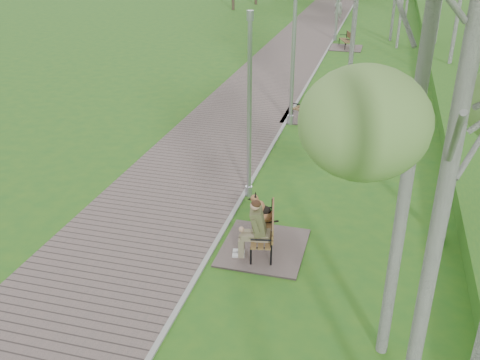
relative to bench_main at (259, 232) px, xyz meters
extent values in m
plane|color=#29631E|center=(-0.93, -2.99, -0.42)|extent=(120.00, 120.00, 0.00)
cube|color=#685954|center=(-2.68, 18.51, -0.40)|extent=(3.50, 67.00, 0.04)
cube|color=#999993|center=(-0.93, 18.51, -0.39)|extent=(0.10, 67.00, 0.05)
cube|color=#685954|center=(0.09, 0.04, -0.40)|extent=(1.72, 1.91, 0.04)
cube|color=brown|center=(0.04, 0.04, 0.01)|extent=(0.70, 1.49, 0.04)
cube|color=brown|center=(0.27, 0.09, 0.27)|extent=(0.32, 1.41, 0.31)
cube|color=#685954|center=(-0.25, 8.76, -0.40)|extent=(1.77, 1.97, 0.04)
cube|color=brown|center=(-0.30, 8.76, 0.02)|extent=(0.99, 1.53, 0.04)
cube|color=brown|center=(-0.08, 8.67, 0.29)|extent=(0.62, 1.37, 0.32)
cube|color=#685954|center=(-0.01, 20.75, -0.40)|extent=(1.70, 1.89, 0.04)
cube|color=brown|center=(-0.06, 20.75, 0.01)|extent=(0.87, 1.48, 0.04)
cube|color=brown|center=(0.16, 20.82, 0.26)|extent=(0.50, 1.35, 0.31)
cylinder|color=#9C9FA4|center=(-0.81, 2.31, -0.29)|extent=(0.17, 0.17, 0.26)
cylinder|color=#9C9FA4|center=(-0.81, 2.31, 1.76)|extent=(0.10, 0.10, 4.35)
cylinder|color=#9C9FA4|center=(-0.81, 2.31, 3.98)|extent=(0.16, 0.16, 0.22)
cylinder|color=#9C9FA4|center=(-0.76, 7.84, -0.26)|extent=(0.21, 0.21, 0.31)
cylinder|color=#9C9FA4|center=(-0.76, 7.84, 2.19)|extent=(0.13, 0.13, 5.22)
cylinder|color=#9C9FA4|center=(-0.84, 22.80, -0.25)|extent=(0.23, 0.23, 0.34)
imported|color=silver|center=(-1.41, 29.88, 0.37)|extent=(0.59, 0.40, 1.58)
imported|color=gray|center=(-1.85, 34.03, 0.46)|extent=(0.92, 0.76, 1.75)
cylinder|color=silver|center=(2.59, -2.37, 4.07)|extent=(0.17, 0.17, 8.97)
cylinder|color=silver|center=(2.84, -4.16, 2.68)|extent=(0.16, 0.16, 6.19)
ellipsoid|color=#78A44F|center=(2.84, -4.16, 4.66)|extent=(2.28, 2.28, 2.73)
cylinder|color=silver|center=(1.15, 6.68, 3.66)|extent=(0.15, 0.15, 8.15)
camera|label=1|loc=(2.11, -9.30, 5.78)|focal=40.00mm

